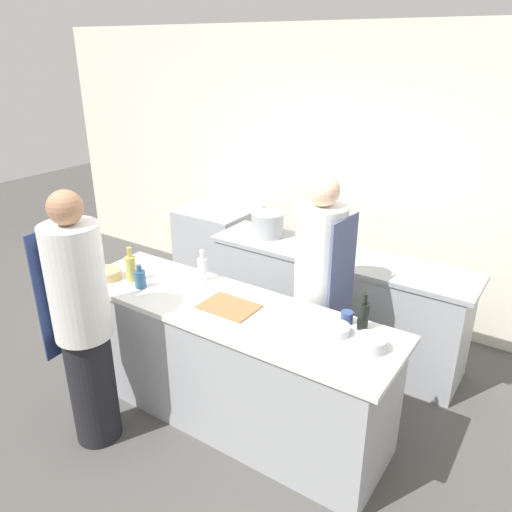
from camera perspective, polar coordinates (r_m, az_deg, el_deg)
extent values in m
plane|color=#4C4947|center=(3.99, -2.94, -17.63)|extent=(16.00, 16.00, 0.00)
cube|color=silver|center=(5.04, 11.51, 8.82)|extent=(8.00, 0.06, 2.80)
cube|color=#A8AAAF|center=(3.71, -3.09, -12.35)|extent=(2.35, 0.68, 0.90)
cube|color=white|center=(3.46, -3.25, -6.00)|extent=(2.45, 0.71, 0.04)
cube|color=#A8AAAF|center=(4.55, 8.94, -5.47)|extent=(2.25, 0.54, 0.90)
cube|color=#A8AAAF|center=(4.34, 9.32, -0.02)|extent=(2.35, 0.57, 0.04)
cube|color=#A8AAAF|center=(5.67, -4.24, 0.89)|extent=(0.76, 0.73, 0.93)
cube|color=black|center=(5.50, -6.47, -2.31)|extent=(0.61, 0.01, 0.33)
cube|color=black|center=(5.27, -6.78, 3.94)|extent=(0.65, 0.01, 0.06)
cylinder|color=black|center=(3.73, -18.13, -14.01)|extent=(0.31, 0.31, 0.84)
cylinder|color=silver|center=(3.33, -19.81, -2.87)|extent=(0.37, 0.37, 0.77)
cube|color=navy|center=(3.51, -21.61, -3.76)|extent=(0.04, 0.35, 0.88)
sphere|color=#9E7051|center=(3.16, -21.00, 5.18)|extent=(0.22, 0.22, 0.22)
cylinder|color=black|center=(3.98, 6.77, -10.45)|extent=(0.31, 0.31, 0.83)
cylinder|color=silver|center=(3.61, 7.35, 0.01)|extent=(0.36, 0.36, 0.74)
cube|color=#4C567F|center=(3.57, 9.82, -2.28)|extent=(0.04, 0.35, 0.86)
sphere|color=beige|center=(3.45, 7.75, 7.44)|extent=(0.23, 0.23, 0.23)
cylinder|color=black|center=(3.21, 12.15, -6.76)|extent=(0.07, 0.07, 0.18)
cylinder|color=black|center=(3.16, 12.33, -4.80)|extent=(0.03, 0.03, 0.07)
cylinder|color=silver|center=(3.79, -6.12, -1.57)|extent=(0.07, 0.07, 0.18)
cylinder|color=silver|center=(3.74, -6.20, 0.16)|extent=(0.03, 0.03, 0.07)
cylinder|color=#B2A84C|center=(3.88, -14.08, -1.43)|extent=(0.08, 0.08, 0.20)
cylinder|color=#B2A84C|center=(3.82, -14.28, 0.42)|extent=(0.04, 0.04, 0.08)
cylinder|color=#2D5175|center=(3.77, -13.10, -2.61)|extent=(0.08, 0.08, 0.13)
cylinder|color=#2D5175|center=(3.73, -13.22, -1.36)|extent=(0.04, 0.04, 0.05)
cylinder|color=#B7BABC|center=(3.16, 9.10, -8.30)|extent=(0.18, 0.18, 0.06)
cylinder|color=tan|center=(3.99, -16.62, -1.98)|extent=(0.21, 0.21, 0.07)
cylinder|color=#B7BABC|center=(3.05, 12.97, -9.69)|extent=(0.19, 0.19, 0.08)
cylinder|color=#33477F|center=(3.28, 10.34, -6.92)|extent=(0.08, 0.08, 0.08)
cube|color=olive|center=(3.43, -3.08, -5.79)|extent=(0.38, 0.28, 0.01)
cylinder|color=#A8AAAF|center=(4.65, 1.31, 3.62)|extent=(0.30, 0.30, 0.22)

